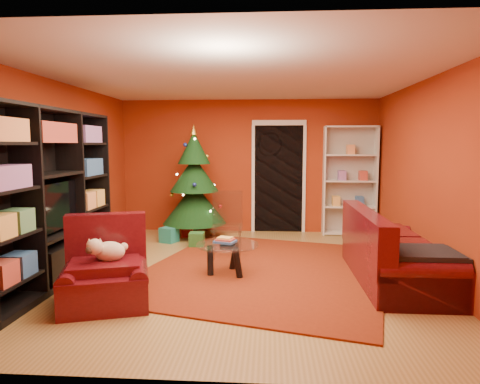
# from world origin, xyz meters

# --- Properties ---
(floor) EXTENTS (5.00, 5.50, 0.05)m
(floor) POSITION_xyz_m (0.00, 0.00, -0.03)
(floor) COLOR olive
(floor) RESTS_ON ground
(ceiling) EXTENTS (5.00, 5.50, 0.05)m
(ceiling) POSITION_xyz_m (0.00, 0.00, 2.62)
(ceiling) COLOR silver
(ceiling) RESTS_ON wall_back
(wall_back) EXTENTS (5.00, 0.05, 2.60)m
(wall_back) POSITION_xyz_m (0.00, 2.77, 1.30)
(wall_back) COLOR #982F13
(wall_back) RESTS_ON ground
(wall_left) EXTENTS (0.05, 5.50, 2.60)m
(wall_left) POSITION_xyz_m (-2.52, 0.00, 1.30)
(wall_left) COLOR #982F13
(wall_left) RESTS_ON ground
(wall_right) EXTENTS (0.05, 5.50, 2.60)m
(wall_right) POSITION_xyz_m (2.52, 0.00, 1.30)
(wall_right) COLOR #982F13
(wall_right) RESTS_ON ground
(doorway) EXTENTS (1.06, 0.60, 2.16)m
(doorway) POSITION_xyz_m (0.60, 2.73, 1.05)
(doorway) COLOR black
(doorway) RESTS_ON floor
(rug) EXTENTS (3.98, 4.35, 0.02)m
(rug) POSITION_xyz_m (0.36, 0.06, 0.01)
(rug) COLOR maroon
(rug) RESTS_ON floor
(media_unit) EXTENTS (0.45, 2.83, 2.16)m
(media_unit) POSITION_xyz_m (-2.27, -0.64, 1.08)
(media_unit) COLOR black
(media_unit) RESTS_ON floor
(christmas_tree) EXTENTS (1.54, 1.54, 2.11)m
(christmas_tree) POSITION_xyz_m (-0.97, 2.15, 1.02)
(christmas_tree) COLOR black
(christmas_tree) RESTS_ON floor
(gift_box_teal) EXTENTS (0.35, 0.35, 0.27)m
(gift_box_teal) POSITION_xyz_m (-1.35, 1.67, 0.13)
(gift_box_teal) COLOR teal
(gift_box_teal) RESTS_ON floor
(gift_box_green) EXTENTS (0.26, 0.26, 0.25)m
(gift_box_green) POSITION_xyz_m (-0.80, 1.35, 0.12)
(gift_box_green) COLOR #226124
(gift_box_green) RESTS_ON floor
(gift_box_red) EXTENTS (0.23, 0.23, 0.21)m
(gift_box_red) POSITION_xyz_m (-1.09, 2.16, 0.10)
(gift_box_red) COLOR #A01313
(gift_box_red) RESTS_ON floor
(white_bookshelf) EXTENTS (1.00, 0.39, 2.13)m
(white_bookshelf) POSITION_xyz_m (1.95, 2.57, 1.04)
(white_bookshelf) COLOR white
(white_bookshelf) RESTS_ON floor
(armchair) EXTENTS (1.22, 1.22, 0.76)m
(armchair) POSITION_xyz_m (-1.35, -1.30, 0.38)
(armchair) COLOR #42090F
(armchair) RESTS_ON rug
(dog) EXTENTS (0.47, 0.41, 0.25)m
(dog) POSITION_xyz_m (-1.31, -1.24, 0.57)
(dog) COLOR beige
(dog) RESTS_ON armchair
(sofa) EXTENTS (0.97, 2.15, 0.92)m
(sofa) POSITION_xyz_m (2.02, -0.29, 0.46)
(sofa) COLOR #42090F
(sofa) RESTS_ON rug
(coffee_table) EXTENTS (1.05, 1.05, 0.52)m
(coffee_table) POSITION_xyz_m (-0.13, -0.18, 0.22)
(coffee_table) COLOR gray
(coffee_table) RESTS_ON rug
(acrylic_chair) EXTENTS (0.50, 0.54, 0.92)m
(acrylic_chair) POSITION_xyz_m (-0.22, 0.69, 0.46)
(acrylic_chair) COLOR #66605B
(acrylic_chair) RESTS_ON rug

